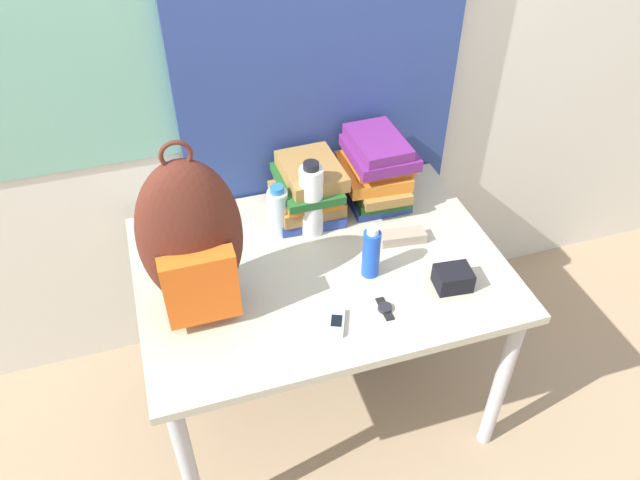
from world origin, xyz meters
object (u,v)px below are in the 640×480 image
Objects in this scene: water_bottle at (278,211)px; camera_pouch at (453,278)px; backpack at (192,242)px; wristwatch at (385,308)px; cell_phone at (336,323)px; sunglasses_case at (403,237)px; sports_bottle at (311,200)px; book_stack_center at (377,170)px; sunscreen_bottle at (371,252)px; book_stack_left at (308,190)px.

camera_pouch is (0.44, -0.41, -0.05)m from water_bottle.
backpack is 0.59m from wristwatch.
cell_phone reaches higher than wristwatch.
backpack is 0.72m from sunglasses_case.
water_bottle reaches higher than sunglasses_case.
water_bottle is at bearing 137.06° from camera_pouch.
backpack is 0.78m from camera_pouch.
backpack is 2.03× the size of sports_bottle.
backpack is at bearing -173.27° from sunglasses_case.
sports_bottle is 0.32m from sunglasses_case.
camera_pouch is at bearing -82.29° from book_stack_center.
sunglasses_case is 1.68× the size of wristwatch.
sports_bottle is at bearing 131.29° from camera_pouch.
camera_pouch is (0.39, 0.04, 0.02)m from cell_phone.
book_stack_center is at bearing 11.34° from water_bottle.
wristwatch is (-0.17, -0.27, -0.01)m from sunglasses_case.
backpack is 5.97× the size of wristwatch.
book_stack_center is 0.50m from camera_pouch.
sunscreen_bottle is 0.20m from sunglasses_case.
camera_pouch is 1.24× the size of wristwatch.
sunscreen_bottle is 0.26m from camera_pouch.
book_stack_center is (0.25, 0.01, 0.03)m from book_stack_left.
book_stack_left reaches higher than sunglasses_case.
sunglasses_case is at bearing -27.29° from sports_bottle.
book_stack_left is at bearing 28.82° from water_bottle.
book_stack_left is 0.36m from sunglasses_case.
sunscreen_bottle is (0.22, -0.28, -0.00)m from water_bottle.
sunscreen_bottle is 1.19× the size of sunglasses_case.
backpack is 4.81× the size of camera_pouch.
book_stack_left is 0.10m from sports_bottle.
camera_pouch is (0.07, -0.48, -0.09)m from book_stack_center.
book_stack_left is 0.57m from camera_pouch.
book_stack_center is 1.86× the size of sunglasses_case.
backpack reaches higher than book_stack_left.
sunglasses_case is (0.32, 0.28, 0.01)m from cell_phone.
cell_phone is at bearing -83.41° from water_bottle.
book_stack_center reaches higher than cell_phone.
water_bottle is at bearing 155.84° from sunglasses_case.
water_bottle reaches higher than wristwatch.
book_stack_left is at bearing 82.28° from cell_phone.
water_bottle is at bearing 164.56° from sports_bottle.
book_stack_center is 0.39m from sunscreen_bottle.
sports_bottle is 2.95× the size of wristwatch.
book_stack_left is 2.88× the size of wristwatch.
sunglasses_case reaches higher than cell_phone.
camera_pouch reaches higher than cell_phone.
sunscreen_bottle is 0.18m from wristwatch.
wristwatch is at bearing 4.97° from cell_phone.
book_stack_left is 1.44× the size of sunscreen_bottle.
book_stack_left reaches higher than sunscreen_bottle.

